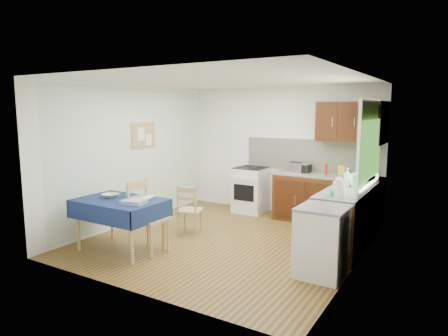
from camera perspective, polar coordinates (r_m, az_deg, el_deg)
The scene contains 33 objects.
floor at distance 6.45m, azimuth 0.38°, elevation -10.32°, with size 4.20×4.20×0.00m, color #4A3113.
ceiling at distance 6.12m, azimuth 0.41°, elevation 12.44°, with size 4.00×4.20×0.02m, color white.
wall_back at distance 8.03m, azimuth 8.07°, elevation 2.46°, with size 4.00×0.02×2.50m, color white.
wall_front at distance 4.51m, azimuth -13.36°, elevation -2.31°, with size 4.00×0.02×2.50m, color white.
wall_left at distance 7.38m, azimuth -13.10°, elevation 1.81°, with size 0.02×4.20×2.50m, color silver.
wall_right at distance 5.43m, azimuth 18.87°, elevation -0.73°, with size 0.02×4.20×2.50m, color white.
base_cabinets at distance 6.94m, azimuth 15.57°, elevation -5.58°, with size 1.90×2.30×0.86m.
worktop_back at distance 7.44m, azimuth 14.56°, elevation -1.06°, with size 1.90×0.60×0.04m, color slate.
worktop_right at distance 6.18m, azimuth 17.28°, elevation -3.07°, with size 0.60×1.70×0.04m, color slate.
worktop_corner at distance 7.29m, azimuth 19.45°, elevation -1.47°, with size 0.60×0.60×0.04m, color slate.
splashback at distance 7.79m, azimuth 12.42°, elevation 1.80°, with size 2.70×0.02×0.60m, color beige.
upper_cabinets at distance 7.23m, azimuth 18.47°, elevation 6.24°, with size 1.20×0.85×0.70m.
stove at distance 8.08m, azimuth 3.85°, elevation -3.10°, with size 0.60×0.61×0.92m.
window at distance 6.08m, azimuth 20.20°, elevation 3.94°, with size 0.04×1.48×1.26m.
fridge at distance 5.17m, azimuth 13.81°, elevation -10.19°, with size 0.58×0.60×0.89m.
corkboard at distance 7.54m, azimuth -11.44°, elevation 4.66°, with size 0.04×0.62×0.47m.
dining_table at distance 6.04m, azimuth -14.64°, elevation -5.34°, with size 1.27×0.86×0.77m.
chair_far at distance 6.66m, azimuth -5.01°, elevation -5.76°, with size 0.46×0.46×0.84m.
chair_near at distance 5.90m, azimuth -11.08°, elevation -6.60°, with size 0.48×0.48×1.06m.
toaster at distance 7.52m, azimuth 10.23°, elevation 0.06°, with size 0.27×0.17×0.21m.
sandwich_press at distance 7.62m, azimuth 11.02°, elevation 0.10°, with size 0.31×0.27×0.18m.
sauce_bottle at distance 7.35m, azimuth 14.39°, elevation -0.19°, with size 0.05×0.05×0.21m, color red.
yellow_packet at distance 7.53m, azimuth 16.46°, elevation -0.25°, with size 0.12×0.08×0.16m, color yellow.
dish_rack at distance 6.49m, azimuth 17.98°, elevation -2.18°, with size 0.40×0.31×0.19m.
kettle at distance 5.58m, azimuth 16.08°, elevation -2.74°, with size 0.16×0.16×0.28m.
cup at distance 7.23m, azimuth 19.42°, elevation -1.04°, with size 0.11×0.11×0.09m, color white.
soap_bottle_a at distance 6.33m, azimuth 17.14°, elevation -1.28°, with size 0.11×0.11×0.29m, color silver.
soap_bottle_b at distance 6.51m, azimuth 17.89°, elevation -1.47°, with size 0.09×0.09×0.20m, color #1D67AA.
soap_bottle_c at distance 5.60m, azimuth 15.49°, elevation -3.14°, with size 0.12×0.12×0.16m, color green.
plate_bowl at distance 6.18m, azimuth -15.90°, elevation -3.81°, with size 0.23×0.23×0.06m, color beige.
book at distance 6.06m, azimuth -11.69°, elevation -4.10°, with size 0.17×0.23×0.02m, color white.
spice_jar at distance 6.14m, azimuth -14.08°, elevation -3.68°, with size 0.04×0.04×0.09m, color green.
tea_towel at distance 5.69m, azimuth -12.73°, elevation -4.74°, with size 0.31×0.25×0.06m, color navy.
Camera 1 is at (3.11, -5.25, 2.07)m, focal length 32.00 mm.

